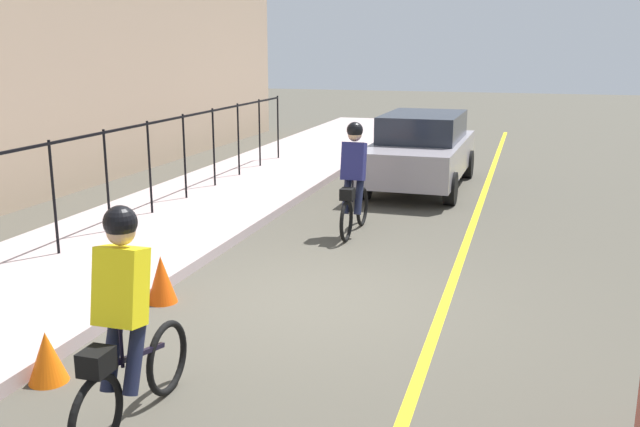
# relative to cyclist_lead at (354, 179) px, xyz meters

# --- Properties ---
(ground_plane) EXTENTS (80.00, 80.00, 0.00)m
(ground_plane) POSITION_rel_cyclist_lead_xyz_m (-3.07, -0.22, -0.91)
(ground_plane) COLOR #48443A
(lane_line_centre) EXTENTS (36.00, 0.12, 0.01)m
(lane_line_centre) POSITION_rel_cyclist_lead_xyz_m (-3.07, -1.82, -0.91)
(lane_line_centre) COLOR yellow
(lane_line_centre) RESTS_ON ground
(sidewalk) EXTENTS (40.00, 3.20, 0.15)m
(sidewalk) POSITION_rel_cyclist_lead_xyz_m (-3.07, 3.18, -0.84)
(sidewalk) COLOR #A79595
(sidewalk) RESTS_ON ground
(iron_fence) EXTENTS (16.71, 0.04, 1.60)m
(iron_fence) POSITION_rel_cyclist_lead_xyz_m (-2.07, 3.58, 0.36)
(iron_fence) COLOR black
(iron_fence) RESTS_ON sidewalk
(cyclist_lead) EXTENTS (1.71, 0.36, 1.83)m
(cyclist_lead) POSITION_rel_cyclist_lead_xyz_m (0.00, 0.00, 0.00)
(cyclist_lead) COLOR black
(cyclist_lead) RESTS_ON ground
(cyclist_follow) EXTENTS (1.71, 0.36, 1.83)m
(cyclist_follow) POSITION_rel_cyclist_lead_xyz_m (-6.25, 0.26, 0.00)
(cyclist_follow) COLOR black
(cyclist_follow) RESTS_ON ground
(parked_sedan_rear) EXTENTS (4.43, 1.99, 1.58)m
(parked_sedan_rear) POSITION_rel_cyclist_lead_xyz_m (4.21, -0.44, -0.09)
(parked_sedan_rear) COLOR gray
(parked_sedan_rear) RESTS_ON ground
(traffic_cone_near) EXTENTS (0.36, 0.36, 0.58)m
(traffic_cone_near) POSITION_rel_cyclist_lead_xyz_m (-3.66, 1.43, -0.62)
(traffic_cone_near) COLOR #EC4D0A
(traffic_cone_near) RESTS_ON ground
(traffic_cone_far) EXTENTS (0.36, 0.36, 0.48)m
(traffic_cone_far) POSITION_rel_cyclist_lead_xyz_m (-5.78, 1.41, -0.67)
(traffic_cone_far) COLOR #F6620B
(traffic_cone_far) RESTS_ON ground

